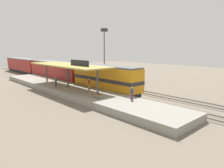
{
  "coord_description": "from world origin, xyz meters",
  "views": [
    {
      "loc": [
        -22.05,
        -29.98,
        7.31
      ],
      "look_at": [
        -1.38,
        -7.49,
        2.0
      ],
      "focal_mm": 32.66,
      "sensor_mm": 36.0,
      "label": 1
    }
  ],
  "objects_px": {
    "passenger_carriage_rear": "(23,65)",
    "person_boarding": "(56,81)",
    "platform_bench": "(97,95)",
    "passenger_carriage_front": "(55,70)",
    "person_waiting": "(132,93)",
    "freight_car": "(96,74)",
    "locomotive": "(105,78)",
    "person_walking": "(89,83)",
    "light_mast": "(104,44)"
  },
  "relations": [
    {
      "from": "platform_bench",
      "to": "light_mast",
      "type": "bearing_deg",
      "value": 46.58
    },
    {
      "from": "passenger_carriage_front",
      "to": "light_mast",
      "type": "relative_size",
      "value": 1.71
    },
    {
      "from": "locomotive",
      "to": "passenger_carriage_front",
      "type": "distance_m",
      "value": 18.0
    },
    {
      "from": "locomotive",
      "to": "person_waiting",
      "type": "bearing_deg",
      "value": -110.08
    },
    {
      "from": "platform_bench",
      "to": "passenger_carriage_front",
      "type": "xyz_separation_m",
      "value": [
        6.0,
        23.26,
        0.97
      ]
    },
    {
      "from": "passenger_carriage_front",
      "to": "person_walking",
      "type": "xyz_separation_m",
      "value": [
        -2.89,
        -17.41,
        -0.46
      ]
    },
    {
      "from": "passenger_carriage_front",
      "to": "person_waiting",
      "type": "distance_m",
      "value": 27.14
    },
    {
      "from": "passenger_carriage_rear",
      "to": "person_boarding",
      "type": "bearing_deg",
      "value": -100.32
    },
    {
      "from": "passenger_carriage_rear",
      "to": "person_walking",
      "type": "distance_m",
      "value": 38.32
    },
    {
      "from": "light_mast",
      "to": "person_boarding",
      "type": "distance_m",
      "value": 15.62
    },
    {
      "from": "locomotive",
      "to": "passenger_carriage_rear",
      "type": "relative_size",
      "value": 0.72
    },
    {
      "from": "passenger_carriage_front",
      "to": "passenger_carriage_rear",
      "type": "height_order",
      "value": "same"
    },
    {
      "from": "passenger_carriage_front",
      "to": "light_mast",
      "type": "xyz_separation_m",
      "value": [
        7.8,
        -8.67,
        6.08
      ]
    },
    {
      "from": "light_mast",
      "to": "person_boarding",
      "type": "bearing_deg",
      "value": -166.24
    },
    {
      "from": "freight_car",
      "to": "person_walking",
      "type": "xyz_separation_m",
      "value": [
        -7.49,
        -7.62,
        -0.12
      ]
    },
    {
      "from": "person_waiting",
      "to": "person_boarding",
      "type": "relative_size",
      "value": 1.0
    },
    {
      "from": "platform_bench",
      "to": "freight_car",
      "type": "relative_size",
      "value": 0.14
    },
    {
      "from": "locomotive",
      "to": "light_mast",
      "type": "xyz_separation_m",
      "value": [
        7.8,
        9.33,
        5.99
      ]
    },
    {
      "from": "locomotive",
      "to": "person_walking",
      "type": "height_order",
      "value": "locomotive"
    },
    {
      "from": "platform_bench",
      "to": "person_boarding",
      "type": "distance_m",
      "value": 11.22
    },
    {
      "from": "person_walking",
      "to": "passenger_carriage_front",
      "type": "bearing_deg",
      "value": 80.57
    },
    {
      "from": "locomotive",
      "to": "freight_car",
      "type": "height_order",
      "value": "locomotive"
    },
    {
      "from": "person_waiting",
      "to": "person_walking",
      "type": "xyz_separation_m",
      "value": [
        0.38,
        9.53,
        0.0
      ]
    },
    {
      "from": "platform_bench",
      "to": "person_boarding",
      "type": "relative_size",
      "value": 0.99
    },
    {
      "from": "person_waiting",
      "to": "locomotive",
      "type": "bearing_deg",
      "value": 69.92
    },
    {
      "from": "passenger_carriage_front",
      "to": "freight_car",
      "type": "height_order",
      "value": "passenger_carriage_front"
    },
    {
      "from": "platform_bench",
      "to": "locomotive",
      "type": "xyz_separation_m",
      "value": [
        6.0,
        5.26,
        1.07
      ]
    },
    {
      "from": "freight_car",
      "to": "person_boarding",
      "type": "xyz_separation_m",
      "value": [
        -10.58,
        -2.27,
        -0.12
      ]
    },
    {
      "from": "person_walking",
      "to": "freight_car",
      "type": "bearing_deg",
      "value": 45.51
    },
    {
      "from": "freight_car",
      "to": "person_waiting",
      "type": "bearing_deg",
      "value": -114.63
    },
    {
      "from": "locomotive",
      "to": "freight_car",
      "type": "distance_m",
      "value": 9.43
    },
    {
      "from": "passenger_carriage_rear",
      "to": "freight_car",
      "type": "bearing_deg",
      "value": -81.45
    },
    {
      "from": "locomotive",
      "to": "passenger_carriage_front",
      "type": "bearing_deg",
      "value": 90.0
    },
    {
      "from": "platform_bench",
      "to": "person_waiting",
      "type": "xyz_separation_m",
      "value": [
        2.73,
        -3.68,
        0.51
      ]
    },
    {
      "from": "platform_bench",
      "to": "light_mast",
      "type": "xyz_separation_m",
      "value": [
        13.8,
        14.58,
        7.05
      ]
    },
    {
      "from": "freight_car",
      "to": "locomotive",
      "type": "bearing_deg",
      "value": -119.24
    },
    {
      "from": "passenger_carriage_rear",
      "to": "person_boarding",
      "type": "xyz_separation_m",
      "value": [
        -5.98,
        -32.85,
        -0.46
      ]
    },
    {
      "from": "locomotive",
      "to": "passenger_carriage_front",
      "type": "height_order",
      "value": "locomotive"
    },
    {
      "from": "freight_car",
      "to": "person_walking",
      "type": "height_order",
      "value": "freight_car"
    },
    {
      "from": "platform_bench",
      "to": "locomotive",
      "type": "height_order",
      "value": "locomotive"
    },
    {
      "from": "passenger_carriage_rear",
      "to": "person_waiting",
      "type": "height_order",
      "value": "passenger_carriage_rear"
    },
    {
      "from": "platform_bench",
      "to": "passenger_carriage_front",
      "type": "height_order",
      "value": "passenger_carriage_front"
    },
    {
      "from": "platform_bench",
      "to": "person_waiting",
      "type": "height_order",
      "value": "person_waiting"
    },
    {
      "from": "passenger_carriage_front",
      "to": "person_walking",
      "type": "bearing_deg",
      "value": -99.43
    },
    {
      "from": "locomotive",
      "to": "person_walking",
      "type": "distance_m",
      "value": 3.0
    },
    {
      "from": "light_mast",
      "to": "person_walking",
      "type": "bearing_deg",
      "value": -140.76
    },
    {
      "from": "person_walking",
      "to": "platform_bench",
      "type": "bearing_deg",
      "value": -117.99
    },
    {
      "from": "light_mast",
      "to": "person_boarding",
      "type": "height_order",
      "value": "light_mast"
    },
    {
      "from": "light_mast",
      "to": "person_boarding",
      "type": "xyz_separation_m",
      "value": [
        -13.78,
        -3.38,
        -6.54
      ]
    },
    {
      "from": "passenger_carriage_front",
      "to": "light_mast",
      "type": "height_order",
      "value": "light_mast"
    }
  ]
}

